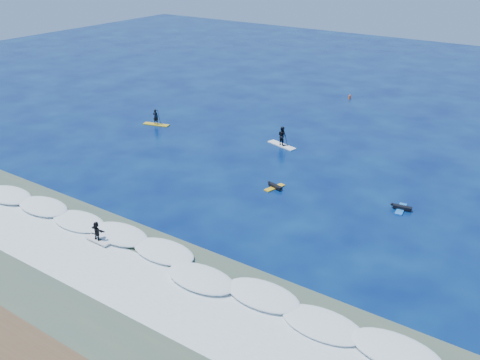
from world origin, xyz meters
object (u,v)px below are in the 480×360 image
Objects in this scene: prone_paddler_near at (275,187)px; prone_paddler_far at (401,208)px; wave_surfer at (97,232)px; marker_buoy at (350,97)px; sup_paddler_center at (282,138)px; sup_paddler_left at (156,119)px.

prone_paddler_far is (10.04, 2.28, 0.01)m from prone_paddler_near.
prone_paddler_near is 1.00× the size of wave_surfer.
prone_paddler_far is 3.01× the size of marker_buoy.
marker_buoy is (-0.57, 42.87, -0.53)m from wave_surfer.
wave_surfer is at bearing -76.84° from sup_paddler_center.
sup_paddler_left is 1.51× the size of wave_surfer.
sup_paddler_left reaches higher than prone_paddler_near.
sup_paddler_left is at bearing 124.73° from wave_surfer.
sup_paddler_left is at bearing 73.66° from prone_paddler_far.
sup_paddler_center is at bearing 88.80° from wave_surfer.
sup_paddler_left is 1.51× the size of prone_paddler_near.
sup_paddler_left reaches higher than prone_paddler_far.
sup_paddler_center is 1.67× the size of prone_paddler_near.
prone_paddler_far reaches higher than prone_paddler_near.
sup_paddler_center is at bearing -85.87° from marker_buoy.
prone_paddler_far is 30.71m from marker_buoy.
wave_surfer reaches higher than marker_buoy.
sup_paddler_center is 10.08m from prone_paddler_near.
prone_paddler_far is at bearing -61.99° from prone_paddler_near.
sup_paddler_center is 23.36m from wave_surfer.
sup_paddler_center is 1.68× the size of wave_surfer.
marker_buoy is at bearing 91.62° from wave_surfer.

